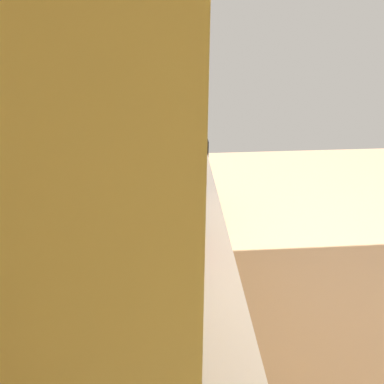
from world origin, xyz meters
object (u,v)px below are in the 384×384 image
at_px(bowl, 177,218).
at_px(kettle, 179,244).
at_px(oven_range, 172,173).
at_px(microwave, 166,162).

distance_m(bowl, kettle, 0.26).
height_order(oven_range, bowl, oven_range).
xyz_separation_m(oven_range, kettle, (-1.81, -0.01, 0.51)).
relative_size(microwave, bowl, 3.19).
relative_size(oven_range, kettle, 6.71).
bearing_deg(microwave, kettle, -175.92).
distance_m(oven_range, bowl, 1.62).
bearing_deg(oven_range, microwave, 177.57).
distance_m(oven_range, microwave, 1.20).
xyz_separation_m(microwave, kettle, (-0.77, -0.06, -0.08)).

